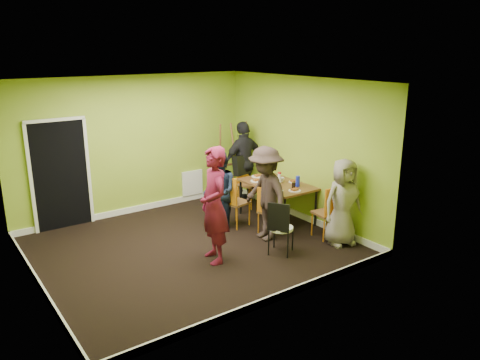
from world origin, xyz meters
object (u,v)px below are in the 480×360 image
object	(u,v)px
person_left_far	(219,191)
person_back_end	(244,162)
easel	(231,162)
person_left_near	(266,194)
chair_bentwood	(280,225)
chair_left_near	(268,208)
thermos	(279,179)
orange_bottle	(271,179)
chair_back_end	(244,170)
blue_bottle	(298,181)
person_standing	(214,205)
dining_table	(277,186)
chair_left_far	(233,198)
person_front_end	(343,202)
chair_front_end	(329,209)

from	to	relation	value
person_left_far	person_back_end	world-z (taller)	person_back_end
easel	person_left_near	world-z (taller)	easel
chair_bentwood	chair_left_near	bearing A→B (deg)	119.27
chair_bentwood	person_left_far	xyz separation A→B (m)	(-0.18, 1.54, 0.23)
thermos	orange_bottle	bearing A→B (deg)	93.45
chair_left_near	chair_back_end	bearing A→B (deg)	135.23
chair_back_end	person_left_near	bearing A→B (deg)	51.80
blue_bottle	person_standing	size ratio (longest dim) A/B	0.11
chair_bentwood	orange_bottle	world-z (taller)	chair_bentwood
thermos	person_back_end	distance (m)	1.34
chair_back_end	person_standing	world-z (taller)	person_standing
dining_table	chair_left_far	distance (m)	0.95
chair_bentwood	blue_bottle	bearing A→B (deg)	92.94
person_standing	person_left_far	size ratio (longest dim) A/B	1.26
chair_left_near	thermos	world-z (taller)	thermos
chair_left_near	person_standing	world-z (taller)	person_standing
easel	blue_bottle	xyz separation A→B (m)	(0.26, -1.88, -0.03)
dining_table	easel	world-z (taller)	easel
easel	person_back_end	xyz separation A→B (m)	(0.20, -0.21, 0.02)
blue_bottle	person_left_far	world-z (taller)	person_left_far
chair_back_end	easel	world-z (taller)	easel
chair_left_near	chair_bentwood	size ratio (longest dim) A/B	0.97
thermos	chair_back_end	bearing A→B (deg)	89.71
chair_back_end	person_left_far	distance (m)	1.49
chair_back_end	person_back_end	world-z (taller)	person_back_end
blue_bottle	person_front_end	size ratio (longest dim) A/B	0.13
blue_bottle	person_left_near	xyz separation A→B (m)	(-0.97, -0.23, -0.01)
person_standing	person_back_end	distance (m)	3.01
chair_front_end	orange_bottle	size ratio (longest dim) A/B	12.89
chair_bentwood	person_left_far	distance (m)	1.57
person_back_end	orange_bottle	bearing A→B (deg)	82.21
chair_bentwood	thermos	size ratio (longest dim) A/B	4.52
chair_front_end	person_left_near	world-z (taller)	person_left_near
chair_back_end	thermos	bearing A→B (deg)	75.96
person_left_far	chair_front_end	bearing A→B (deg)	55.67
chair_left_near	person_standing	size ratio (longest dim) A/B	0.48
person_back_end	person_front_end	world-z (taller)	person_back_end
blue_bottle	person_front_end	distance (m)	1.19
easel	dining_table	bearing A→B (deg)	-87.30
chair_left_far	person_front_end	world-z (taller)	person_front_end
chair_bentwood	thermos	bearing A→B (deg)	106.38
dining_table	person_back_end	xyz separation A→B (m)	(0.12, 1.29, 0.20)
person_back_end	easel	bearing A→B (deg)	-48.65
person_left_near	chair_back_end	bearing A→B (deg)	160.86
chair_bentwood	person_back_end	world-z (taller)	person_back_end
person_standing	person_front_end	xyz separation A→B (m)	(2.15, -0.72, -0.17)
thermos	person_left_far	bearing A→B (deg)	165.76
chair_back_end	person_back_end	xyz separation A→B (m)	(0.11, 0.14, 0.12)
thermos	chair_left_near	bearing A→B (deg)	-145.06
blue_bottle	thermos	bearing A→B (deg)	117.39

